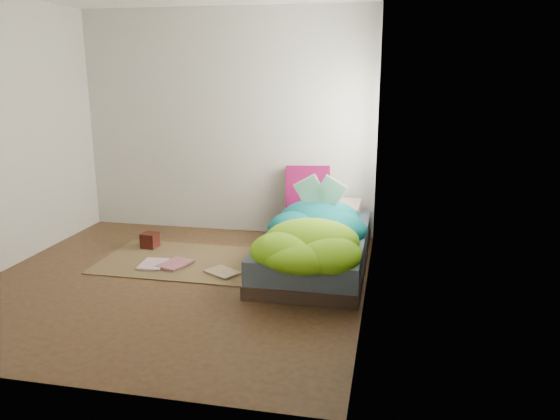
% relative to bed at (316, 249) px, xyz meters
% --- Properties ---
extents(ground, '(3.50, 3.50, 0.00)m').
position_rel_bed_xyz_m(ground, '(-1.22, -0.72, -0.17)').
color(ground, '#3F2718').
rests_on(ground, ground).
extents(room_walls, '(3.54, 3.54, 2.62)m').
position_rel_bed_xyz_m(room_walls, '(-1.21, -0.71, 1.46)').
color(room_walls, silver).
rests_on(room_walls, ground).
extents(bed, '(1.00, 2.00, 0.34)m').
position_rel_bed_xyz_m(bed, '(0.00, 0.00, 0.00)').
color(bed, '#36251D').
rests_on(bed, ground).
extents(duvet, '(0.96, 1.84, 0.34)m').
position_rel_bed_xyz_m(duvet, '(0.00, -0.22, 0.34)').
color(duvet, '#065C69').
rests_on(duvet, bed).
extents(rug, '(1.60, 1.10, 0.01)m').
position_rel_bed_xyz_m(rug, '(-1.37, -0.17, -0.16)').
color(rug, brown).
rests_on(rug, ground).
extents(pillow_floral, '(0.56, 0.36, 0.12)m').
position_rel_bed_xyz_m(pillow_floral, '(0.11, 0.81, 0.23)').
color(pillow_floral, white).
rests_on(pillow_floral, bed).
extents(pillow_magenta, '(0.52, 0.25, 0.50)m').
position_rel_bed_xyz_m(pillow_magenta, '(-0.23, 0.90, 0.42)').
color(pillow_magenta, '#4E052F').
rests_on(pillow_magenta, bed).
extents(open_book, '(0.43, 0.11, 0.26)m').
position_rel_bed_xyz_m(open_book, '(0.01, 0.21, 0.64)').
color(open_book, green).
rests_on(open_book, duvet).
extents(wooden_box, '(0.18, 0.18, 0.16)m').
position_rel_bed_xyz_m(wooden_box, '(-1.86, 0.16, -0.08)').
color(wooden_box, '#36110C').
rests_on(wooden_box, rug).
extents(floor_book_a, '(0.27, 0.35, 0.03)m').
position_rel_bed_xyz_m(floor_book_a, '(-1.70, -0.39, -0.14)').
color(floor_book_a, white).
rests_on(floor_book_a, rug).
extents(floor_book_b, '(0.34, 0.39, 0.03)m').
position_rel_bed_xyz_m(floor_book_b, '(-1.48, -0.30, -0.14)').
color(floor_book_b, '#BE6D7E').
rests_on(floor_book_b, rug).
extents(floor_book_c, '(0.38, 0.36, 0.02)m').
position_rel_bed_xyz_m(floor_book_c, '(-0.89, -0.54, -0.14)').
color(floor_book_c, tan).
rests_on(floor_book_c, rug).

